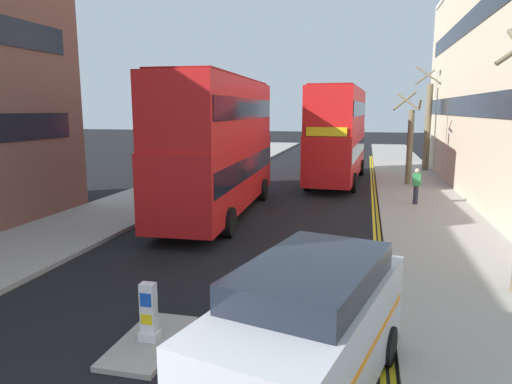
% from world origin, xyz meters
% --- Properties ---
extents(sidewalk_right, '(4.00, 80.00, 0.14)m').
position_xyz_m(sidewalk_right, '(6.50, 16.00, 0.07)').
color(sidewalk_right, '#9E9991').
rests_on(sidewalk_right, ground).
extents(sidewalk_left, '(4.00, 80.00, 0.14)m').
position_xyz_m(sidewalk_left, '(-6.50, 16.00, 0.07)').
color(sidewalk_left, '#9E9991').
rests_on(sidewalk_left, ground).
extents(kerb_line_outer, '(0.10, 56.00, 0.01)m').
position_xyz_m(kerb_line_outer, '(4.40, 14.00, 0.00)').
color(kerb_line_outer, yellow).
rests_on(kerb_line_outer, ground).
extents(kerb_line_inner, '(0.10, 56.00, 0.01)m').
position_xyz_m(kerb_line_inner, '(4.24, 14.00, 0.00)').
color(kerb_line_inner, yellow).
rests_on(kerb_line_inner, ground).
extents(traffic_island, '(1.10, 2.20, 0.10)m').
position_xyz_m(traffic_island, '(0.00, 4.48, 0.05)').
color(traffic_island, '#9E9991').
rests_on(traffic_island, ground).
extents(keep_left_bollard, '(0.36, 0.28, 1.11)m').
position_xyz_m(keep_left_bollard, '(0.00, 4.48, 0.61)').
color(keep_left_bollard, silver).
rests_on(keep_left_bollard, traffic_island).
extents(double_decker_bus_away, '(3.12, 10.89, 5.64)m').
position_xyz_m(double_decker_bus_away, '(-2.07, 15.26, 3.03)').
color(double_decker_bus_away, red).
rests_on(double_decker_bus_away, ground).
extents(double_decker_bus_oncoming, '(3.17, 10.91, 5.64)m').
position_xyz_m(double_decker_bus_oncoming, '(2.17, 25.29, 3.03)').
color(double_decker_bus_oncoming, red).
rests_on(double_decker_bus_oncoming, ground).
extents(taxi_minivan, '(3.00, 5.13, 2.12)m').
position_xyz_m(taxi_minivan, '(3.05, 3.53, 1.07)').
color(taxi_minivan, silver).
rests_on(taxi_minivan, ground).
extents(pedestrian_far, '(0.34, 0.22, 1.62)m').
position_xyz_m(pedestrian_far, '(6.09, 18.67, 0.99)').
color(pedestrian_far, '#2D2D38').
rests_on(pedestrian_far, sidewalk_right).
extents(street_tree_mid, '(1.51, 1.93, 5.25)m').
position_xyz_m(street_tree_mid, '(6.23, 24.60, 2.54)').
color(street_tree_mid, '#6B6047').
rests_on(street_tree_mid, sidewalk_right).
extents(street_tree_far, '(1.85, 2.08, 7.11)m').
position_xyz_m(street_tree_far, '(7.95, 31.37, 3.33)').
color(street_tree_far, '#6B6047').
rests_on(street_tree_far, sidewalk_right).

